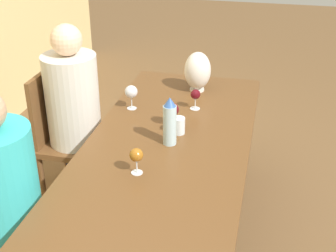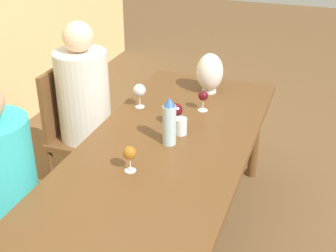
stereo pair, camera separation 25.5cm
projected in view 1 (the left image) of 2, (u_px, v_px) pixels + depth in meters
ground_plane at (165, 251)px, 2.87m from camera, size 14.00×14.00×0.00m
dining_table at (165, 160)px, 2.57m from camera, size 2.25×0.90×0.73m
water_bottle at (170, 122)px, 2.53m from camera, size 0.07×0.07×0.28m
water_tumbler at (179, 126)px, 2.67m from camera, size 0.07×0.07×0.10m
vase at (198, 71)px, 3.19m from camera, size 0.18×0.18×0.28m
wine_glass_0 at (195, 95)px, 2.94m from camera, size 0.06×0.06×0.13m
wine_glass_1 at (136, 156)px, 2.28m from camera, size 0.07×0.07×0.14m
wine_glass_2 at (172, 110)px, 2.73m from camera, size 0.08×0.08×0.14m
wine_glass_3 at (131, 92)px, 2.94m from camera, size 0.08×0.08×0.16m
chair_far at (66, 134)px, 3.17m from camera, size 0.44×0.44×0.93m
person_near at (4, 197)px, 2.31m from camera, size 0.38×0.38×1.19m
person_far at (76, 112)px, 3.07m from camera, size 0.35×0.35×1.26m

